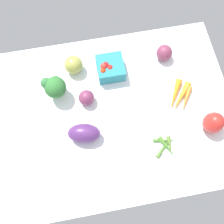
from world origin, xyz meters
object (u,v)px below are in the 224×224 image
at_px(okra_pile, 166,145).
at_px(red_onion_near_basket, 164,53).
at_px(carrot_bunch, 180,97).
at_px(berry_basket, 110,68).
at_px(broccoli_head, 54,87).
at_px(heirloom_tomato_green, 74,65).
at_px(red_onion_center, 86,98).
at_px(eggplant, 84,133).
at_px(bell_pepper_red, 213,123).

bearing_deg(okra_pile, red_onion_near_basket, -102.37).
bearing_deg(carrot_bunch, berry_basket, -33.54).
xyz_separation_m(red_onion_near_basket, broccoli_head, (0.50, 0.09, 0.03)).
relative_size(berry_basket, heirloom_tomato_green, 1.43).
bearing_deg(red_onion_center, eggplant, 78.03).
bearing_deg(bell_pepper_red, berry_basket, -41.96).
height_order(okra_pile, bell_pepper_red, bell_pepper_red).
relative_size(broccoli_head, berry_basket, 1.00).
relative_size(red_onion_near_basket, eggplant, 0.55).
xyz_separation_m(carrot_bunch, bell_pepper_red, (-0.09, 0.14, 0.04)).
distance_m(berry_basket, bell_pepper_red, 0.49).
height_order(red_onion_near_basket, berry_basket, berry_basket).
xyz_separation_m(broccoli_head, heirloom_tomato_green, (-0.09, -0.10, -0.03)).
relative_size(heirloom_tomato_green, okra_pile, 0.78).
height_order(red_onion_near_basket, red_onion_center, red_onion_near_basket).
height_order(red_onion_near_basket, okra_pile, red_onion_near_basket).
relative_size(eggplant, okra_pile, 1.26).
bearing_deg(broccoli_head, berry_basket, -165.84).
height_order(berry_basket, okra_pile, berry_basket).
bearing_deg(carrot_bunch, broccoli_head, -12.94).
height_order(berry_basket, red_onion_center, berry_basket).
height_order(red_onion_center, bell_pepper_red, bell_pepper_red).
bearing_deg(okra_pile, heirloom_tomato_green, -52.37).
xyz_separation_m(heirloom_tomato_green, okra_pile, (-0.32, 0.41, -0.03)).
xyz_separation_m(red_onion_near_basket, heirloom_tomato_green, (0.41, -0.01, 0.00)).
bearing_deg(broccoli_head, red_onion_near_basket, -169.43).
bearing_deg(heirloom_tomato_green, red_onion_center, 101.38).
xyz_separation_m(red_onion_near_basket, berry_basket, (0.25, 0.03, 0.00)).
height_order(red_onion_near_basket, bell_pepper_red, bell_pepper_red).
xyz_separation_m(carrot_bunch, red_onion_center, (0.39, -0.06, 0.02)).
bearing_deg(berry_basket, heirloom_tomato_green, -14.94).
height_order(carrot_bunch, berry_basket, berry_basket).
height_order(red_onion_near_basket, heirloom_tomato_green, heirloom_tomato_green).
relative_size(broccoli_head, heirloom_tomato_green, 1.43).
relative_size(red_onion_near_basket, okra_pile, 0.69).
distance_m(eggplant, carrot_bunch, 0.44).
bearing_deg(red_onion_center, okra_pile, 138.53).
bearing_deg(red_onion_center, heirloom_tomato_green, -78.62).
xyz_separation_m(okra_pile, bell_pepper_red, (-0.20, -0.05, 0.04)).
distance_m(berry_basket, okra_pile, 0.41).
distance_m(eggplant, berry_basket, 0.31).
xyz_separation_m(red_onion_near_basket, eggplant, (0.41, 0.30, 0.00)).
distance_m(berry_basket, heirloom_tomato_green, 0.16).
bearing_deg(broccoli_head, red_onion_center, 154.82).
height_order(red_onion_center, heirloom_tomato_green, heirloom_tomato_green).
relative_size(red_onion_near_basket, carrot_bunch, 0.45).
bearing_deg(red_onion_near_basket, eggplant, 36.59).
bearing_deg(heirloom_tomato_green, carrot_bunch, 152.56).
xyz_separation_m(eggplant, berry_basket, (-0.15, -0.27, -0.00)).
bearing_deg(red_onion_center, broccoli_head, -25.18).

